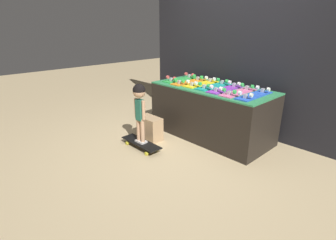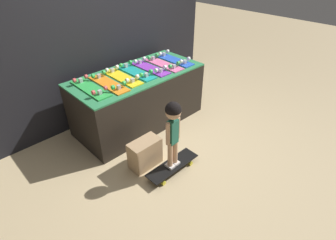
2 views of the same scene
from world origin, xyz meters
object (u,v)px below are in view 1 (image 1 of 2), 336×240
(skateboard_orange_on_rack, at_px, (189,81))
(child, at_px, (140,102))
(skateboard_yellow_on_rack, at_px, (201,83))
(storage_box, at_px, (150,128))
(skateboard_on_floor, at_px, (141,143))
(skateboard_purple_on_rack, at_px, (225,88))
(skateboard_teal_on_rack, at_px, (213,86))
(skateboard_blue_on_rack, at_px, (254,95))
(skateboard_green_on_rack, at_px, (180,79))
(skateboard_pink_on_rack, at_px, (238,92))

(skateboard_orange_on_rack, xyz_separation_m, child, (0.07, -1.04, -0.12))
(skateboard_yellow_on_rack, xyz_separation_m, storage_box, (-0.31, -0.78, -0.62))
(skateboard_orange_on_rack, distance_m, skateboard_on_floor, 1.27)
(skateboard_purple_on_rack, distance_m, storage_box, 1.24)
(skateboard_teal_on_rack, relative_size, skateboard_on_floor, 0.97)
(skateboard_teal_on_rack, bearing_deg, storage_box, -124.54)
(skateboard_on_floor, bearing_deg, child, -135.00)
(skateboard_purple_on_rack, bearing_deg, skateboard_blue_on_rack, -1.92)
(skateboard_on_floor, bearing_deg, skateboard_teal_on_rack, 70.56)
(skateboard_green_on_rack, relative_size, skateboard_blue_on_rack, 1.00)
(skateboard_on_floor, distance_m, child, 0.60)
(skateboard_on_floor, bearing_deg, skateboard_orange_on_rack, 94.04)
(skateboard_green_on_rack, bearing_deg, skateboard_purple_on_rack, -1.94)
(skateboard_orange_on_rack, distance_m, skateboard_teal_on_rack, 0.46)
(skateboard_pink_on_rack, xyz_separation_m, storage_box, (-1.00, -0.73, -0.62))
(skateboard_purple_on_rack, relative_size, child, 0.79)
(skateboard_yellow_on_rack, bearing_deg, skateboard_on_floor, -98.15)
(skateboard_on_floor, bearing_deg, skateboard_green_on_rack, 105.49)
(skateboard_pink_on_rack, bearing_deg, skateboard_on_floor, -129.10)
(skateboard_yellow_on_rack, xyz_separation_m, skateboard_purple_on_rack, (0.46, -0.02, 0.00))
(skateboard_orange_on_rack, bearing_deg, skateboard_teal_on_rack, 5.04)
(skateboard_on_floor, bearing_deg, storage_box, 118.04)
(skateboard_green_on_rack, bearing_deg, skateboard_on_floor, -74.51)
(skateboard_blue_on_rack, bearing_deg, storage_box, -148.70)
(child, distance_m, storage_box, 0.60)
(skateboard_teal_on_rack, relative_size, skateboard_pink_on_rack, 1.00)
(skateboard_purple_on_rack, height_order, child, child)
(skateboard_green_on_rack, relative_size, skateboard_teal_on_rack, 1.00)
(skateboard_purple_on_rack, relative_size, skateboard_on_floor, 0.97)
(skateboard_orange_on_rack, distance_m, skateboard_blue_on_rack, 1.14)
(storage_box, bearing_deg, skateboard_on_floor, -61.96)
(skateboard_orange_on_rack, relative_size, skateboard_on_floor, 0.97)
(skateboard_on_floor, bearing_deg, skateboard_yellow_on_rack, 81.85)
(skateboard_orange_on_rack, xyz_separation_m, storage_box, (-0.08, -0.75, -0.62))
(skateboard_yellow_on_rack, bearing_deg, skateboard_blue_on_rack, -2.24)
(child, bearing_deg, skateboard_orange_on_rack, 91.89)
(skateboard_purple_on_rack, bearing_deg, skateboard_pink_on_rack, -6.50)
(skateboard_orange_on_rack, xyz_separation_m, skateboard_on_floor, (0.07, -1.04, -0.72))
(skateboard_green_on_rack, height_order, skateboard_yellow_on_rack, same)
(child, bearing_deg, skateboard_yellow_on_rack, 79.70)
(skateboard_purple_on_rack, relative_size, skateboard_blue_on_rack, 1.00)
(skateboard_green_on_rack, distance_m, child, 1.14)
(skateboard_green_on_rack, xyz_separation_m, child, (0.30, -1.09, -0.12))
(skateboard_orange_on_rack, bearing_deg, skateboard_purple_on_rack, 1.20)
(skateboard_purple_on_rack, bearing_deg, skateboard_teal_on_rack, 173.53)
(skateboard_orange_on_rack, height_order, skateboard_blue_on_rack, same)
(skateboard_orange_on_rack, relative_size, skateboard_blue_on_rack, 1.00)
(skateboard_teal_on_rack, relative_size, storage_box, 1.75)
(skateboard_green_on_rack, height_order, child, child)
(skateboard_green_on_rack, bearing_deg, skateboard_blue_on_rack, -1.93)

